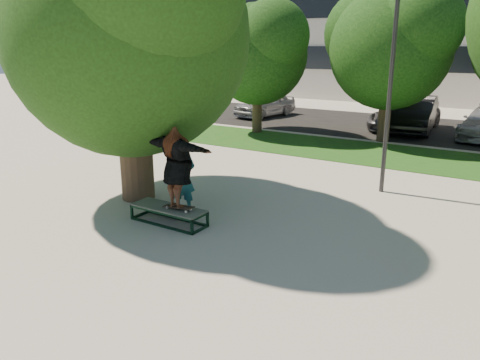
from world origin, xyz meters
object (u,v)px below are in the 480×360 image
Objects in this scene: lamppost at (391,74)px; car_silver_a at (265,104)px; car_dark at (414,114)px; tree_left at (128,21)px; grind_box at (169,215)px; car_grey at (404,116)px; bystander at (182,176)px.

lamppost is 1.50× the size of car_silver_a.
lamppost is 1.24× the size of car_dark.
grind_box is at bearing -28.09° from tree_left.
car_dark reaches higher than car_grey.
car_dark reaches higher than car_silver_a.
tree_left is 14.95m from car_dark.
grind_box is 0.37× the size of car_dark.
bystander reaches higher than grind_box.
car_dark is (-1.50, 10.09, -2.34)m from lamppost.
car_grey is (-0.48, 0.21, -0.16)m from car_dark.
lamppost is 10.79m from car_grey.
car_dark is (8.15, -0.44, 0.12)m from car_silver_a.
car_silver_a is at bearing 106.79° from tree_left.
lamppost is 5.94m from bystander.
car_dark is (1.84, 15.04, 0.62)m from grind_box.
tree_left is 1.75× the size of car_silver_a.
car_dark reaches higher than grind_box.
grind_box is at bearing -124.07° from lamppost.
tree_left reaches higher than lamppost.
lamppost is (5.29, 3.91, -1.27)m from tree_left.
bystander is at bearing -10.50° from tree_left.
grind_box is (1.95, -1.04, -4.23)m from tree_left.
car_silver_a is (-6.15, 14.77, -0.21)m from bystander.
grind_box is 1.00× the size of bystander.
car_silver_a is (-4.36, 14.44, -3.73)m from tree_left.
bystander is at bearing -129.55° from lamppost.
car_silver_a is at bearing 100.49° from bystander.
lamppost is at bearing -87.49° from car_dark.
tree_left is at bearing -111.10° from car_dark.
bystander reaches higher than car_dark.
tree_left reaches higher than car_dark.
car_dark is at bearing 69.94° from bystander.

